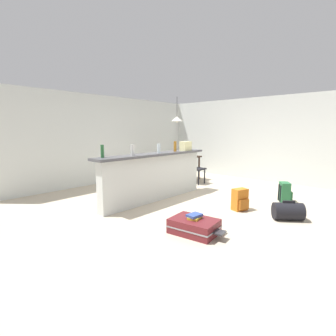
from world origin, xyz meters
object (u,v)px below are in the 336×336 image
pendant_lamp (177,119)px  grocery_bag (186,146)px  bottle_green (102,151)px  bottle_amber (175,146)px  bottle_white (133,150)px  dining_chair_near_partition (195,166)px  bottle_blue (187,145)px  dining_table (181,159)px  bottle_clear (159,149)px  duffel_bag_black (288,211)px  book_stack (195,216)px  backpack_green (285,192)px  suitcase_flat_maroon (194,226)px  backpack_orange (240,200)px

pendant_lamp → grocery_bag: bearing=-131.8°
bottle_green → bottle_amber: size_ratio=0.99×
bottle_white → dining_chair_near_partition: (2.70, 0.49, -0.63)m
bottle_blue → bottle_green: bearing=-179.9°
grocery_bag → dining_table: size_ratio=0.24×
bottle_clear → grocery_bag: bearing=1.6°
grocery_bag → dining_chair_near_partition: size_ratio=0.28×
grocery_bag → duffel_bag_black: grocery_bag is taller
pendant_lamp → book_stack: pendant_lamp is taller
bottle_white → book_stack: bottle_white is taller
bottle_white → bottle_blue: 1.92m
bottle_blue → duffel_bag_black: 2.90m
grocery_bag → dining_table: 1.62m
bottle_white → backpack_green: bottle_white is taller
backpack_green → book_stack: bearing=170.5°
grocery_bag → bottle_clear: bearing=-178.4°
bottle_green → bottle_blue: bottle_green is taller
bottle_clear → suitcase_flat_maroon: (-0.92, -1.64, -1.03)m
bottle_amber → bottle_blue: size_ratio=1.12×
dining_table → backpack_orange: bearing=-118.7°
duffel_bag_black → bottle_clear: bearing=104.3°
suitcase_flat_maroon → backpack_green: bearing=-9.2°
dining_table → suitcase_flat_maroon: bearing=-137.5°
grocery_bag → backpack_orange: size_ratio=0.62×
book_stack → bottle_clear: bearing=61.0°
bottle_blue → grocery_bag: grocery_bag is taller
backpack_orange → suitcase_flat_maroon: bearing=-179.6°
backpack_orange → bottle_clear: bearing=109.3°
backpack_green → suitcase_flat_maroon: bearing=170.8°
bottle_clear → suitcase_flat_maroon: 2.14m
backpack_orange → bottle_blue: bearing=70.3°
grocery_bag → book_stack: bearing=-138.3°
dining_chair_near_partition → book_stack: (-2.90, -2.14, -0.26)m
bottle_amber → book_stack: (-1.48, -1.67, -0.90)m
pendant_lamp → backpack_green: bearing=-93.8°
backpack_orange → backpack_green: 1.27m
grocery_bag → book_stack: size_ratio=1.03×
bottle_blue → backpack_green: bottle_blue is taller
book_stack → bottle_amber: bearing=48.4°
backpack_orange → book_stack: 1.47m
backpack_green → grocery_bag: bearing=111.3°
bottle_blue → backpack_green: bearing=-76.2°
duffel_bag_black → pendant_lamp: bearing=69.8°
suitcase_flat_maroon → backpack_orange: 1.49m
bottle_blue → pendant_lamp: size_ratio=0.28×
bottle_clear → dining_chair_near_partition: size_ratio=0.22×
bottle_amber → backpack_orange: size_ratio=0.56×
bottle_amber → duffel_bag_black: size_ratio=0.42×
pendant_lamp → suitcase_flat_maroon: size_ratio=0.88×
pendant_lamp → duffel_bag_black: (-1.34, -3.66, -1.71)m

